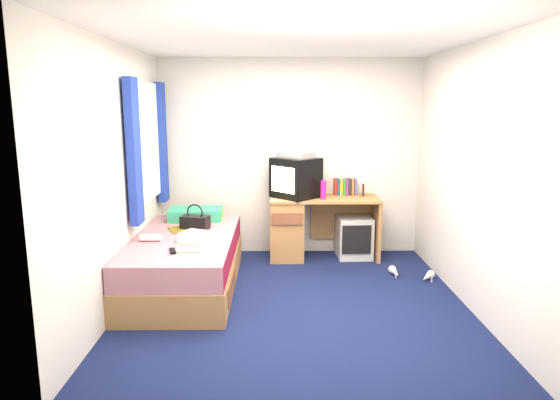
{
  "coord_description": "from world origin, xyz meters",
  "views": [
    {
      "loc": [
        -0.18,
        -4.45,
        1.85
      ],
      "look_at": [
        -0.13,
        0.7,
        0.86
      ],
      "focal_mm": 32.0,
      "sensor_mm": 36.0,
      "label": 1
    }
  ],
  "objects_px": {
    "desk": "(301,225)",
    "aerosol_can": "(319,190)",
    "bed": "(186,262)",
    "remote_control": "(173,251)",
    "white_heels": "(411,275)",
    "towel": "(197,237)",
    "picture_frame": "(363,190)",
    "colour_swatch_fan": "(188,251)",
    "pink_water_bottle": "(323,190)",
    "crt_tv": "(296,178)",
    "magazine": "(180,230)",
    "storage_cube": "(354,237)",
    "handbag": "(195,222)",
    "vcr": "(296,155)",
    "water_bottle": "(151,238)",
    "pillow": "(196,214)"
  },
  "relations": [
    {
      "from": "storage_cube",
      "to": "vcr",
      "type": "bearing_deg",
      "value": 177.74
    },
    {
      "from": "towel",
      "to": "aerosol_can",
      "type": "bearing_deg",
      "value": 43.95
    },
    {
      "from": "bed",
      "to": "white_heels",
      "type": "bearing_deg",
      "value": 5.78
    },
    {
      "from": "aerosol_can",
      "to": "towel",
      "type": "xyz_separation_m",
      "value": [
        -1.28,
        -1.23,
        -0.25
      ]
    },
    {
      "from": "pink_water_bottle",
      "to": "colour_swatch_fan",
      "type": "distance_m",
      "value": 1.99
    },
    {
      "from": "bed",
      "to": "pink_water_bottle",
      "type": "height_order",
      "value": "pink_water_bottle"
    },
    {
      "from": "desk",
      "to": "towel",
      "type": "distance_m",
      "value": 1.64
    },
    {
      "from": "crt_tv",
      "to": "colour_swatch_fan",
      "type": "distance_m",
      "value": 1.92
    },
    {
      "from": "water_bottle",
      "to": "handbag",
      "type": "bearing_deg",
      "value": 53.04
    },
    {
      "from": "desk",
      "to": "pink_water_bottle",
      "type": "bearing_deg",
      "value": -25.98
    },
    {
      "from": "desk",
      "to": "aerosol_can",
      "type": "bearing_deg",
      "value": 1.24
    },
    {
      "from": "vcr",
      "to": "picture_frame",
      "type": "bearing_deg",
      "value": 48.78
    },
    {
      "from": "pink_water_bottle",
      "to": "crt_tv",
      "type": "bearing_deg",
      "value": 158.98
    },
    {
      "from": "desk",
      "to": "white_heels",
      "type": "height_order",
      "value": "desk"
    },
    {
      "from": "storage_cube",
      "to": "remote_control",
      "type": "relative_size",
      "value": 3.17
    },
    {
      "from": "vcr",
      "to": "pink_water_bottle",
      "type": "distance_m",
      "value": 0.53
    },
    {
      "from": "desk",
      "to": "colour_swatch_fan",
      "type": "xyz_separation_m",
      "value": [
        -1.1,
        -1.56,
        0.14
      ]
    },
    {
      "from": "storage_cube",
      "to": "water_bottle",
      "type": "distance_m",
      "value": 2.5
    },
    {
      "from": "pink_water_bottle",
      "to": "towel",
      "type": "distance_m",
      "value": 1.74
    },
    {
      "from": "aerosol_can",
      "to": "towel",
      "type": "height_order",
      "value": "aerosol_can"
    },
    {
      "from": "desk",
      "to": "magazine",
      "type": "xyz_separation_m",
      "value": [
        -1.32,
        -0.76,
        0.14
      ]
    },
    {
      "from": "pillow",
      "to": "desk",
      "type": "distance_m",
      "value": 1.28
    },
    {
      "from": "crt_tv",
      "to": "pink_water_bottle",
      "type": "xyz_separation_m",
      "value": [
        0.32,
        -0.12,
        -0.13
      ]
    },
    {
      "from": "remote_control",
      "to": "magazine",
      "type": "bearing_deg",
      "value": 79.75
    },
    {
      "from": "magazine",
      "to": "white_heels",
      "type": "xyz_separation_m",
      "value": [
        2.47,
        -0.0,
        -0.51
      ]
    },
    {
      "from": "desk",
      "to": "towel",
      "type": "xyz_separation_m",
      "value": [
        -1.07,
        -1.23,
        0.18
      ]
    },
    {
      "from": "storage_cube",
      "to": "crt_tv",
      "type": "distance_m",
      "value": 1.03
    },
    {
      "from": "storage_cube",
      "to": "bed",
      "type": "bearing_deg",
      "value": -154.48
    },
    {
      "from": "crt_tv",
      "to": "remote_control",
      "type": "relative_size",
      "value": 4.05
    },
    {
      "from": "white_heels",
      "to": "magazine",
      "type": "bearing_deg",
      "value": 179.91
    },
    {
      "from": "picture_frame",
      "to": "towel",
      "type": "bearing_deg",
      "value": -138.3
    },
    {
      "from": "bed",
      "to": "remote_control",
      "type": "height_order",
      "value": "remote_control"
    },
    {
      "from": "storage_cube",
      "to": "water_bottle",
      "type": "bearing_deg",
      "value": -153.94
    },
    {
      "from": "picture_frame",
      "to": "water_bottle",
      "type": "relative_size",
      "value": 0.7
    },
    {
      "from": "aerosol_can",
      "to": "colour_swatch_fan",
      "type": "bearing_deg",
      "value": -129.87
    },
    {
      "from": "pillow",
      "to": "handbag",
      "type": "relative_size",
      "value": 1.87
    },
    {
      "from": "storage_cube",
      "to": "picture_frame",
      "type": "bearing_deg",
      "value": 34.6
    },
    {
      "from": "colour_swatch_fan",
      "to": "handbag",
      "type": "bearing_deg",
      "value": 94.77
    },
    {
      "from": "aerosol_can",
      "to": "white_heels",
      "type": "xyz_separation_m",
      "value": [
        0.94,
        -0.77,
        -0.8
      ]
    },
    {
      "from": "crt_tv",
      "to": "colour_swatch_fan",
      "type": "xyz_separation_m",
      "value": [
        -1.03,
        -1.56,
        -0.44
      ]
    },
    {
      "from": "bed",
      "to": "vcr",
      "type": "xyz_separation_m",
      "value": [
        1.16,
        1.01,
        0.99
      ]
    },
    {
      "from": "handbag",
      "to": "white_heels",
      "type": "relative_size",
      "value": 0.69
    },
    {
      "from": "pillow",
      "to": "bed",
      "type": "bearing_deg",
      "value": -89.92
    },
    {
      "from": "handbag",
      "to": "storage_cube",
      "type": "bearing_deg",
      "value": 35.71
    },
    {
      "from": "pillow",
      "to": "water_bottle",
      "type": "distance_m",
      "value": 0.97
    },
    {
      "from": "crt_tv",
      "to": "magazine",
      "type": "xyz_separation_m",
      "value": [
        -1.25,
        -0.76,
        -0.44
      ]
    },
    {
      "from": "aerosol_can",
      "to": "handbag",
      "type": "xyz_separation_m",
      "value": [
        -1.37,
        -0.73,
        -0.22
      ]
    },
    {
      "from": "pillow",
      "to": "colour_swatch_fan",
      "type": "distance_m",
      "value": 1.29
    },
    {
      "from": "magazine",
      "to": "water_bottle",
      "type": "height_order",
      "value": "water_bottle"
    },
    {
      "from": "aerosol_can",
      "to": "pink_water_bottle",
      "type": "bearing_deg",
      "value": -71.66
    }
  ]
}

